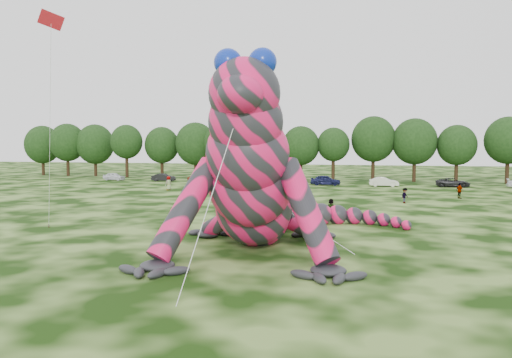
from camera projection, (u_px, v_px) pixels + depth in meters
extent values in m
plane|color=#16330A|center=(224.00, 259.00, 26.13)|extent=(240.00, 240.00, 0.00)
cube|color=red|center=(51.00, 20.00, 30.83)|extent=(1.35, 1.15, 1.17)
cylinder|color=silver|center=(50.00, 132.00, 33.39)|extent=(0.02, 0.02, 14.48)
cylinder|color=#382314|center=(49.00, 226.00, 35.95)|extent=(0.08, 0.08, 0.24)
imported|color=white|center=(114.00, 176.00, 82.31)|extent=(3.89, 1.97, 1.27)
imported|color=black|center=(164.00, 177.00, 80.14)|extent=(3.97, 1.92, 1.26)
imported|color=maroon|center=(206.00, 179.00, 75.23)|extent=(5.51, 2.77, 1.49)
imported|color=#A1A5AA|center=(286.00, 180.00, 74.42)|extent=(4.54, 2.37, 1.26)
imported|color=#161A46|center=(326.00, 180.00, 72.44)|extent=(4.39, 1.85, 1.48)
imported|color=silver|center=(384.00, 182.00, 70.30)|extent=(4.15, 1.73, 1.33)
imported|color=black|center=(453.00, 182.00, 69.47)|extent=(4.60, 2.16, 1.27)
imported|color=gray|center=(460.00, 191.00, 54.84)|extent=(0.91, 1.07, 1.72)
imported|color=gray|center=(405.00, 196.00, 50.45)|extent=(1.05, 1.17, 1.57)
imported|color=gray|center=(331.00, 208.00, 40.81)|extent=(1.46, 0.51, 1.55)
imported|color=gray|center=(169.00, 183.00, 64.90)|extent=(0.95, 1.06, 1.82)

